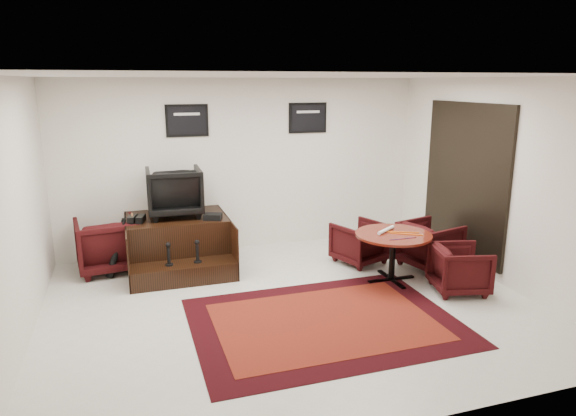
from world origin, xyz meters
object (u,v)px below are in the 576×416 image
object	(u,v)px
shine_chair	(174,189)
table_chair_back	(359,240)
armchair_side	(107,242)
meeting_table	(393,240)
shine_podium	(178,244)
table_chair_corner	(460,267)
table_chair_window	(430,242)

from	to	relation	value
shine_chair	table_chair_back	size ratio (longest dim) A/B	1.15
shine_chair	armchair_side	bearing A→B (deg)	0.94
table_chair_back	armchair_side	bearing A→B (deg)	-32.32
meeting_table	table_chair_back	bearing A→B (deg)	97.53
shine_podium	table_chair_corner	size ratio (longest dim) A/B	2.21
shine_podium	table_chair_window	bearing A→B (deg)	-17.88
table_chair_window	table_chair_corner	bearing A→B (deg)	156.88
meeting_table	table_chair_window	xyz separation A→B (m)	(0.82, 0.33, -0.22)
shine_podium	armchair_side	size ratio (longest dim) A/B	1.75
shine_podium	table_chair_back	size ratio (longest dim) A/B	2.17
armchair_side	table_chair_back	xyz separation A→B (m)	(3.70, -0.82, -0.08)
shine_podium	shine_chair	size ratio (longest dim) A/B	1.88
shine_podium	table_chair_window	xyz separation A→B (m)	(3.61, -1.17, 0.03)
table_chair_corner	table_chair_back	bearing A→B (deg)	42.05
table_chair_corner	table_chair_window	bearing A→B (deg)	4.92
shine_chair	table_chair_corner	world-z (taller)	shine_chair
table_chair_back	shine_podium	bearing A→B (deg)	-33.61
shine_chair	table_chair_back	world-z (taller)	shine_chair
shine_podium	meeting_table	world-z (taller)	shine_podium
table_chair_window	table_chair_corner	distance (m)	0.96
armchair_side	table_chair_corner	xyz separation A→B (m)	(4.47, -2.28, -0.09)
armchair_side	shine_podium	bearing A→B (deg)	163.97
shine_chair	meeting_table	world-z (taller)	shine_chair
shine_chair	table_chair_window	world-z (taller)	shine_chair
shine_podium	table_chair_corner	xyz separation A→B (m)	(3.46, -2.11, -0.01)
table_chair_corner	shine_podium	bearing A→B (deg)	72.60
meeting_table	table_chair_back	xyz separation A→B (m)	(-0.11, 0.83, -0.25)
table_chair_back	table_chair_corner	size ratio (longest dim) A/B	1.02
armchair_side	table_chair_back	world-z (taller)	armchair_side
shine_podium	meeting_table	bearing A→B (deg)	-28.05
shine_chair	table_chair_window	xyz separation A→B (m)	(3.61, -1.32, -0.79)
armchair_side	table_chair_corner	size ratio (longest dim) A/B	1.26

